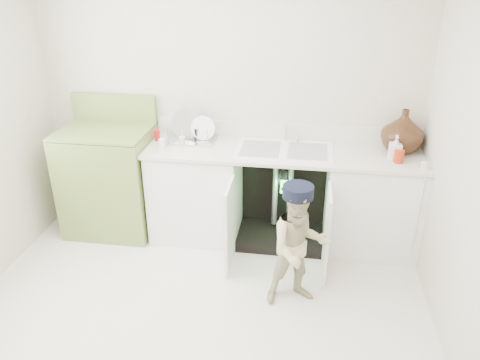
# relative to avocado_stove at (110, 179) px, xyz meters

# --- Properties ---
(ground) EXTENTS (3.50, 3.50, 0.00)m
(ground) POSITION_rel_avocado_stove_xyz_m (1.08, -1.18, -0.52)
(ground) COLOR beige
(ground) RESTS_ON ground
(room_shell) EXTENTS (6.00, 5.50, 1.26)m
(room_shell) POSITION_rel_avocado_stove_xyz_m (1.08, -1.18, 0.73)
(room_shell) COLOR beige
(room_shell) RESTS_ON ground
(counter_run) EXTENTS (2.44, 1.02, 1.27)m
(counter_run) POSITION_rel_avocado_stove_xyz_m (1.68, 0.03, -0.04)
(counter_run) COLOR white
(counter_run) RESTS_ON ground
(avocado_stove) EXTENTS (0.82, 0.65, 1.27)m
(avocado_stove) POSITION_rel_avocado_stove_xyz_m (0.00, 0.00, 0.00)
(avocado_stove) COLOR olive
(avocado_stove) RESTS_ON ground
(repair_worker) EXTENTS (0.56, 0.78, 0.98)m
(repair_worker) POSITION_rel_avocado_stove_xyz_m (1.82, -0.84, -0.03)
(repair_worker) COLOR beige
(repair_worker) RESTS_ON ground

